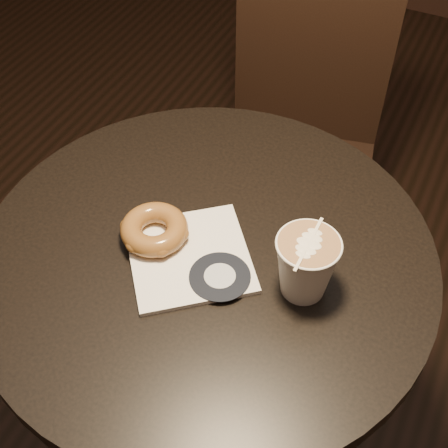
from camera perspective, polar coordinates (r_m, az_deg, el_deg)
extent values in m
plane|color=black|center=(1.60, -1.02, -19.79)|extent=(4.50, 4.50, 0.00)
cylinder|color=black|center=(0.96, -1.60, -2.91)|extent=(0.70, 0.70, 0.03)
cylinder|color=black|center=(1.26, -1.24, -13.42)|extent=(0.07, 0.07, 0.70)
cylinder|color=black|center=(1.59, -1.02, -19.65)|extent=(0.44, 0.44, 0.02)
cube|color=black|center=(1.55, 6.35, 4.36)|extent=(0.44, 0.44, 0.04)
cube|color=black|center=(1.52, 8.26, 15.83)|extent=(0.37, 0.11, 0.50)
cylinder|color=black|center=(1.62, -0.61, -3.71)|extent=(0.03, 0.03, 0.41)
cylinder|color=black|center=(1.60, 10.33, -5.74)|extent=(0.03, 0.03, 0.41)
cylinder|color=black|center=(1.83, 1.79, 3.77)|extent=(0.03, 0.03, 0.41)
cylinder|color=black|center=(1.81, 11.49, 2.06)|extent=(0.03, 0.03, 0.41)
cube|color=white|center=(0.93, -3.17, -3.01)|extent=(0.25, 0.25, 0.01)
torus|color=brown|center=(0.95, -6.39, -0.48)|extent=(0.10, 0.10, 0.03)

